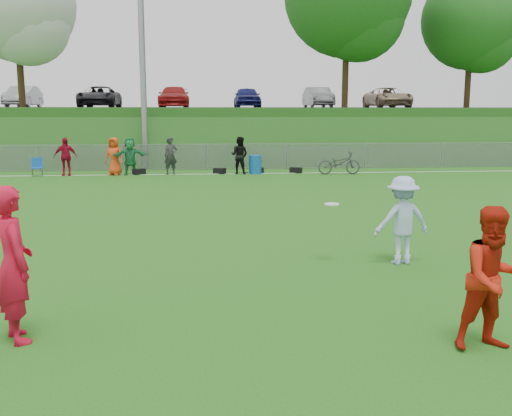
{
  "coord_description": "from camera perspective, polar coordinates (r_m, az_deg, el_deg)",
  "views": [
    {
      "loc": [
        -0.27,
        -8.01,
        2.77
      ],
      "look_at": [
        0.56,
        0.5,
        1.34
      ],
      "focal_mm": 40.0,
      "sensor_mm": 36.0,
      "label": 1
    }
  ],
  "objects": [
    {
      "name": "ground",
      "position": [
        8.48,
        -3.47,
        -9.57
      ],
      "size": [
        120.0,
        120.0,
        0.0
      ],
      "primitive_type": "plane",
      "color": "#225812",
      "rests_on": "ground"
    },
    {
      "name": "sideline_far",
      "position": [
        26.16,
        -4.95,
        3.41
      ],
      "size": [
        60.0,
        0.1,
        0.01
      ],
      "primitive_type": "cube",
      "color": "white",
      "rests_on": "ground"
    },
    {
      "name": "fence",
      "position": [
        28.09,
        -5.02,
        5.14
      ],
      "size": [
        58.0,
        0.06,
        1.3
      ],
      "color": "gray",
      "rests_on": "ground"
    },
    {
      "name": "light_pole",
      "position": [
        29.21,
        -11.38,
        17.07
      ],
      "size": [
        1.2,
        0.4,
        12.15
      ],
      "color": "gray",
      "rests_on": "ground"
    },
    {
      "name": "berm",
      "position": [
        39.03,
        -5.21,
        7.61
      ],
      "size": [
        120.0,
        18.0,
        3.0
      ],
      "primitive_type": "cube",
      "color": "#245A19",
      "rests_on": "ground"
    },
    {
      "name": "parking_lot",
      "position": [
        41.01,
        -5.26,
        9.86
      ],
      "size": [
        120.0,
        12.0,
        0.1
      ],
      "primitive_type": "cube",
      "color": "black",
      "rests_on": "berm"
    },
    {
      "name": "tree_white_flowering",
      "position": [
        34.74,
        -22.64,
        18.0
      ],
      "size": [
        6.3,
        6.3,
        8.78
      ],
      "color": "black",
      "rests_on": "berm"
    },
    {
      "name": "tree_green_far",
      "position": [
        38.06,
        21.0,
        16.75
      ],
      "size": [
        5.88,
        5.88,
        8.19
      ],
      "color": "black",
      "rests_on": "berm"
    },
    {
      "name": "car_row",
      "position": [
        40.04,
        -6.98,
        10.94
      ],
      "size": [
        32.04,
        5.18,
        1.44
      ],
      "color": "white",
      "rests_on": "parking_lot"
    },
    {
      "name": "spectator_row",
      "position": [
        26.2,
        -11.06,
        5.13
      ],
      "size": [
        8.78,
        0.94,
        1.69
      ],
      "color": "#A60B24",
      "rests_on": "ground"
    },
    {
      "name": "gear_bags",
      "position": [
        26.28,
        -2.76,
        3.73
      ],
      "size": [
        7.81,
        0.55,
        0.26
      ],
      "color": "black",
      "rests_on": "ground"
    },
    {
      "name": "player_red_left",
      "position": [
        7.51,
        -23.12,
        -5.19
      ],
      "size": [
        0.76,
        0.84,
        1.93
      ],
      "primitive_type": "imported",
      "rotation": [
        0.0,
        0.0,
        2.12
      ],
      "color": "red",
      "rests_on": "ground"
    },
    {
      "name": "player_red_center",
      "position": [
        7.24,
        22.68,
        -6.55
      ],
      "size": [
        0.88,
        0.71,
        1.72
      ],
      "primitive_type": "imported",
      "rotation": [
        0.0,
        0.0,
        0.08
      ],
      "color": "red",
      "rests_on": "ground"
    },
    {
      "name": "player_blue",
      "position": [
        10.82,
        14.4,
        -1.2
      ],
      "size": [
        1.12,
        0.72,
        1.63
      ],
      "primitive_type": "imported",
      "rotation": [
        0.0,
        0.0,
        3.25
      ],
      "color": "#A7C0E8",
      "rests_on": "ground"
    },
    {
      "name": "frisbee",
      "position": [
        10.58,
        7.59,
        0.38
      ],
      "size": [
        0.28,
        0.28,
        0.03
      ],
      "color": "silver",
      "rests_on": "ground"
    },
    {
      "name": "recycling_bin",
      "position": [
        26.2,
        -0.08,
        4.38
      ],
      "size": [
        0.68,
        0.68,
        0.85
      ],
      "primitive_type": "cylinder",
      "rotation": [
        0.0,
        0.0,
        -0.23
      ],
      "color": "#0F51A5",
      "rests_on": "ground"
    },
    {
      "name": "camp_chair",
      "position": [
        27.0,
        -21.03,
        3.5
      ],
      "size": [
        0.54,
        0.55,
        0.81
      ],
      "rotation": [
        0.0,
        0.0,
        0.22
      ],
      "color": "#1053B5",
      "rests_on": "ground"
    },
    {
      "name": "bicycle",
      "position": [
        26.24,
        8.31,
        4.47
      ],
      "size": [
        1.95,
        0.69,
        1.02
      ],
      "primitive_type": "imported",
      "rotation": [
        0.0,
        0.0,
        1.58
      ],
      "color": "#323335",
      "rests_on": "ground"
    }
  ]
}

